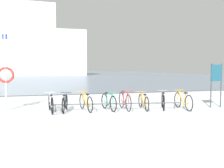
# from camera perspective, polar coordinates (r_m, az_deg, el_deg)

# --- Properties ---
(ground) EXTENTS (80.00, 132.00, 0.08)m
(ground) POSITION_cam_1_polar(r_m,az_deg,el_deg) (60.86, -12.90, 1.91)
(ground) COLOR silver
(bike_rack) EXTENTS (5.67, 0.89, 0.31)m
(bike_rack) POSITION_cam_1_polar(r_m,az_deg,el_deg) (10.64, 1.06, -4.58)
(bike_rack) COLOR #4C5156
(bike_rack) RESTS_ON ground
(bicycle_0) EXTENTS (0.46, 1.75, 0.79)m
(bicycle_0) POSITION_cam_1_polar(r_m,az_deg,el_deg) (10.47, -13.86, -4.36)
(bicycle_0) COLOR black
(bicycle_0) RESTS_ON ground
(bicycle_1) EXTENTS (0.51, 1.66, 0.76)m
(bicycle_1) POSITION_cam_1_polar(r_m,az_deg,el_deg) (10.52, -10.77, -4.35)
(bicycle_1) COLOR black
(bicycle_1) RESTS_ON ground
(bicycle_2) EXTENTS (0.46, 1.70, 0.79)m
(bicycle_2) POSITION_cam_1_polar(r_m,az_deg,el_deg) (10.56, -6.05, -4.19)
(bicycle_2) COLOR black
(bicycle_2) RESTS_ON ground
(bicycle_3) EXTENTS (0.46, 1.63, 0.78)m
(bicycle_3) POSITION_cam_1_polar(r_m,az_deg,el_deg) (10.65, -0.78, -4.11)
(bicycle_3) COLOR black
(bicycle_3) RESTS_ON ground
(bicycle_4) EXTENTS (0.46, 1.72, 0.84)m
(bicycle_4) POSITION_cam_1_polar(r_m,az_deg,el_deg) (10.78, 2.95, -3.88)
(bicycle_4) COLOR black
(bicycle_4) RESTS_ON ground
(bicycle_5) EXTENTS (0.46, 1.70, 0.74)m
(bicycle_5) POSITION_cam_1_polar(r_m,az_deg,el_deg) (10.94, 7.22, -4.03)
(bicycle_5) COLOR black
(bicycle_5) RESTS_ON ground
(bicycle_6) EXTENTS (0.73, 1.54, 0.79)m
(bicycle_6) POSITION_cam_1_polar(r_m,az_deg,el_deg) (11.18, 11.63, -3.80)
(bicycle_6) COLOR black
(bicycle_6) RESTS_ON ground
(bicycle_7) EXTENTS (0.46, 1.76, 0.81)m
(bicycle_7) POSITION_cam_1_polar(r_m,az_deg,el_deg) (11.31, 15.97, -3.72)
(bicycle_7) COLOR black
(bicycle_7) RESTS_ON ground
(info_sign) EXTENTS (0.55, 0.09, 2.01)m
(info_sign) POSITION_cam_1_polar(r_m,az_deg,el_deg) (12.24, 22.81, 1.35)
(info_sign) COLOR #33383D
(info_sign) RESTS_ON ground
(rescue_post) EXTENTS (0.68, 0.10, 3.35)m
(rescue_post) POSITION_cam_1_polar(r_m,az_deg,el_deg) (11.35, -23.22, 2.42)
(rescue_post) COLOR silver
(rescue_post) RESTS_ON ground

